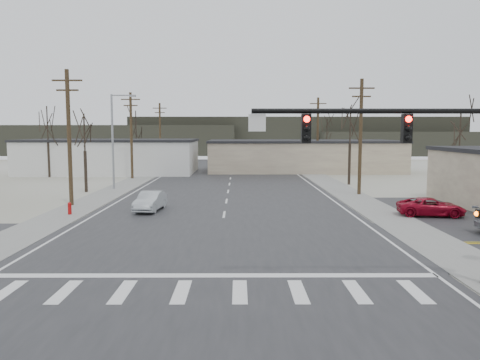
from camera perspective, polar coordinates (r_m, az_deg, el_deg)
The scene contains 28 objects.
ground at distance 23.18m, azimuth -2.56°, elevation -7.80°, with size 140.00×140.00×0.00m, color silver.
main_road at distance 37.91m, azimuth -1.62°, elevation -2.39°, with size 18.00×110.00×0.05m, color #272729.
cross_road at distance 23.17m, azimuth -2.56°, elevation -7.75°, with size 90.00×10.00×0.04m, color #272729.
sidewalk_left at distance 44.38m, azimuth -15.27°, elevation -1.37°, with size 3.00×90.00×0.06m, color gray.
sidewalk_right at distance 43.92m, azimuth 12.51°, elevation -1.38°, with size 3.00×90.00×0.06m, color gray.
traffic_signal_mast at distance 17.73m, azimuth 22.88°, elevation 2.81°, with size 8.95×0.43×7.20m.
fire_hydrant at distance 32.86m, azimuth -20.06°, elevation -3.27°, with size 0.24×0.24×0.87m.
building_left_far at distance 64.84m, azimuth -15.36°, elevation 2.83°, with size 22.30×12.30×4.50m.
building_right_far at distance 67.19m, azimuth 7.57°, elevation 3.01°, with size 26.30×14.30×4.30m.
upole_left_b at distance 36.68m, azimuth -20.11°, elevation 5.13°, with size 2.20×0.30×10.00m.
upole_left_c at distance 55.90m, azimuth -13.11°, elevation 5.48°, with size 2.20×0.30×10.00m.
upole_left_d at distance 75.53m, azimuth -9.72°, elevation 5.62°, with size 2.20×0.30×10.00m.
upole_right_a at distance 41.85m, azimuth 14.48°, elevation 5.35°, with size 2.20×0.30×10.00m.
upole_right_b at distance 63.38m, azimuth 9.44°, elevation 5.58°, with size 2.20×0.30×10.00m.
streetlight_main at distance 46.03m, azimuth -15.04°, elevation 5.20°, with size 2.40×0.25×9.00m.
tree_left_near at distance 44.73m, azimuth -18.44°, elevation 5.27°, with size 3.30×3.30×7.35m.
tree_right_mid at distance 49.85m, azimuth 13.29°, elevation 6.25°, with size 3.74×3.74×8.33m.
tree_left_far at distance 70.12m, azimuth -12.57°, elevation 6.41°, with size 3.96×3.96×8.82m.
tree_right_far at distance 75.81m, azimuth 10.55°, elevation 5.87°, with size 3.52×3.52×7.84m.
tree_lot at distance 49.22m, azimuth 25.26°, elevation 5.45°, with size 3.52×3.52×7.84m.
tree_left_mid at distance 60.99m, azimuth -22.43°, elevation 6.20°, with size 3.96×3.96×8.82m.
hill_left at distance 120.03m, azimuth -17.67°, elevation 4.68°, with size 70.00×18.00×7.00m, color #333026.
hill_center at distance 119.33m, azimuth 6.61°, elevation 5.39°, with size 80.00×18.00×9.00m, color #333026.
hill_right at distance 122.75m, azimuth 23.44°, elevation 4.14°, with size 60.00×18.00×5.50m, color #333026.
sedan_crossing at distance 32.98m, azimuth -10.88°, elevation -2.54°, with size 1.40×4.00×1.32m, color #A6ACB1.
car_far_a at distance 69.81m, azimuth 2.00°, elevation 2.07°, with size 2.20×5.42×1.57m, color black.
car_far_b at distance 72.96m, azimuth -2.90°, elevation 2.20°, with size 1.74×4.33×1.48m, color black.
car_parked_red at distance 32.84m, azimuth 22.26°, elevation -3.06°, with size 1.95×4.24×1.18m, color maroon.
Camera 1 is at (0.96, -22.50, 5.49)m, focal length 35.00 mm.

